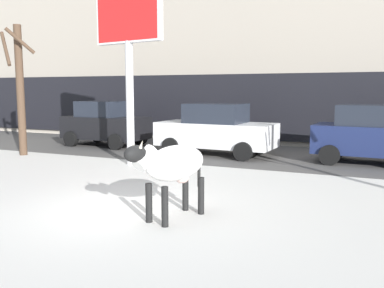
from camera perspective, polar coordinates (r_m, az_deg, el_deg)
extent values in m
plane|color=silver|center=(8.40, -9.28, -8.88)|extent=(120.00, 120.00, 0.00)
cube|color=#514F4C|center=(15.57, 7.08, -1.33)|extent=(60.00, 5.60, 0.01)
cube|color=#A39989|center=(21.51, 12.19, 18.33)|extent=(44.00, 6.00, 13.00)
cube|color=black|center=(18.14, 9.78, 4.90)|extent=(43.12, 0.10, 2.80)
ellipsoid|color=silver|center=(7.63, -2.22, -2.56)|extent=(0.97, 1.51, 0.64)
ellipsoid|color=black|center=(7.80, -2.62, -1.97)|extent=(0.43, 0.62, 0.40)
cylinder|color=black|center=(7.30, -3.67, -8.42)|extent=(0.12, 0.12, 0.70)
cylinder|color=black|center=(7.56, -5.82, -7.88)|extent=(0.12, 0.12, 0.70)
cylinder|color=black|center=(8.01, 1.23, -6.98)|extent=(0.12, 0.12, 0.70)
cylinder|color=black|center=(8.25, -0.89, -6.55)|extent=(0.12, 0.12, 0.70)
cylinder|color=silver|center=(7.07, -6.33, -1.90)|extent=(0.38, 0.53, 0.44)
ellipsoid|color=black|center=(6.91, -7.66, -1.30)|extent=(0.35, 0.49, 0.28)
cone|color=beige|center=(6.83, -6.82, -0.03)|extent=(0.13, 0.09, 0.15)
cone|color=beige|center=(6.99, -8.05, 0.12)|extent=(0.13, 0.09, 0.15)
cylinder|color=black|center=(8.17, 0.94, -3.69)|extent=(0.06, 0.06, 0.60)
ellipsoid|color=beige|center=(7.81, -1.34, -4.56)|extent=(0.31, 0.34, 0.20)
cylinder|color=silver|center=(13.30, -8.35, 5.39)|extent=(0.24, 0.24, 3.80)
cube|color=silver|center=(13.49, -8.58, 17.14)|extent=(2.51, 0.67, 1.82)
cube|color=red|center=(13.47, -8.65, 17.16)|extent=(2.39, 0.60, 1.70)
cube|color=black|center=(18.02, -11.54, 2.20)|extent=(3.58, 1.88, 0.90)
cube|color=#1E232D|center=(18.07, -11.97, 4.65)|extent=(1.88, 1.59, 0.64)
cylinder|color=black|center=(18.08, -7.00, 0.88)|extent=(0.65, 0.25, 0.64)
cylinder|color=black|center=(16.71, -10.25, 0.29)|extent=(0.65, 0.25, 0.64)
cylinder|color=black|center=(19.44, -12.57, 1.20)|extent=(0.65, 0.25, 0.64)
cylinder|color=black|center=(18.17, -15.98, 0.68)|extent=(0.65, 0.25, 0.64)
cube|color=white|center=(15.22, 3.23, 1.31)|extent=(4.29, 1.98, 0.84)
cube|color=#1E232D|center=(15.16, 3.25, 4.17)|extent=(2.08, 1.65, 0.68)
cylinder|color=black|center=(15.61, 9.12, -0.18)|extent=(0.65, 0.25, 0.64)
cylinder|color=black|center=(13.96, 6.89, -1.02)|extent=(0.65, 0.25, 0.64)
cylinder|color=black|center=(16.64, 0.14, 0.38)|extent=(0.65, 0.25, 0.64)
cylinder|color=black|center=(15.10, -2.88, -0.34)|extent=(0.65, 0.25, 0.64)
cube|color=#19234C|center=(14.44, 23.08, 0.53)|extent=(3.58, 1.88, 0.90)
cube|color=#1E232D|center=(14.39, 22.63, 3.61)|extent=(1.88, 1.59, 0.64)
cylinder|color=black|center=(15.45, 19.01, -0.56)|extent=(0.65, 0.25, 0.64)
cylinder|color=black|center=(13.79, 18.02, -1.43)|extent=(0.65, 0.25, 0.64)
cylinder|color=#282833|center=(18.07, 17.18, 0.98)|extent=(0.24, 0.24, 0.88)
cube|color=brown|center=(18.01, 17.28, 3.39)|extent=(0.36, 0.22, 0.64)
sphere|color=beige|center=(17.99, 17.33, 4.75)|extent=(0.20, 0.20, 0.20)
cylinder|color=#4C3828|center=(16.26, -22.10, 6.64)|extent=(0.27, 0.27, 4.58)
cylinder|color=#4C3828|center=(16.22, -23.82, 11.67)|extent=(0.88, 0.56, 1.23)
cylinder|color=#4C3828|center=(15.90, -22.15, 12.75)|extent=(0.66, 0.86, 0.87)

